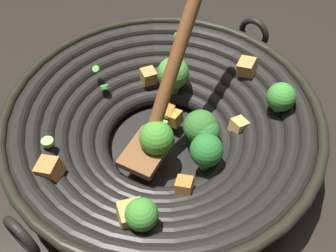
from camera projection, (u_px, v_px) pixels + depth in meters
The scene contains 2 objects.
ground_plane at pixel (163, 149), 0.59m from camera, with size 4.00×4.00×0.00m, color #28231E.
wok at pixel (163, 125), 0.55m from camera, with size 0.43×0.46×0.27m.
Camera 1 is at (0.23, -0.27, 0.47)m, focal length 42.57 mm.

